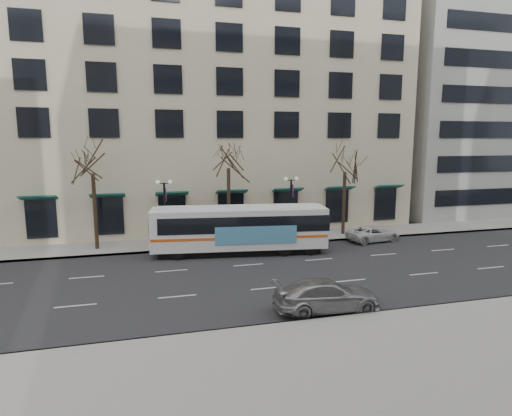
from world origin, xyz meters
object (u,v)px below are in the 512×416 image
object	(u,v)px
tree_far_mid	(228,156)
tree_far_right	(345,161)
city_bus	(241,228)
silver_car	(327,295)
white_pickup	(373,234)
lamp_post_right	(291,205)
lamp_post_left	(165,210)
tree_far_left	(92,160)

from	to	relation	value
tree_far_mid	tree_far_right	world-z (taller)	tree_far_mid
city_bus	silver_car	xyz separation A→B (m)	(1.66, -11.36, -1.11)
silver_car	white_pickup	bearing A→B (deg)	-35.11
tree_far_mid	city_bus	xyz separation A→B (m)	(0.19, -3.44, -5.05)
lamp_post_right	silver_car	world-z (taller)	lamp_post_right
lamp_post_left	city_bus	world-z (taller)	lamp_post_left
city_bus	white_pickup	world-z (taller)	city_bus
tree_far_left	city_bus	distance (m)	11.79
lamp_post_left	silver_car	xyz separation A→B (m)	(6.84, -14.20, -2.19)
city_bus	tree_far_mid	bearing A→B (deg)	100.60
tree_far_right	city_bus	distance (m)	11.36
tree_far_mid	silver_car	xyz separation A→B (m)	(1.85, -14.80, -6.15)
silver_car	lamp_post_right	bearing A→B (deg)	-9.60
lamp_post_right	city_bus	distance (m)	5.70
lamp_post_right	city_bus	xyz separation A→B (m)	(-4.82, -2.84, -1.08)
tree_far_left	silver_car	size ratio (longest dim) A/B	1.61
tree_far_mid	silver_car	size ratio (longest dim) A/B	1.65
tree_far_right	tree_far_left	bearing A→B (deg)	180.00
tree_far_right	lamp_post_right	world-z (taller)	tree_far_right
tree_far_mid	silver_car	world-z (taller)	tree_far_mid
tree_far_right	lamp_post_right	size ratio (longest dim) A/B	1.55
silver_car	lamp_post_left	bearing A→B (deg)	28.65
lamp_post_left	white_pickup	size ratio (longest dim) A/B	1.18
city_bus	tree_far_left	bearing A→B (deg)	168.82
city_bus	silver_car	world-z (taller)	city_bus
tree_far_left	lamp_post_right	bearing A→B (deg)	-2.29
lamp_post_right	white_pickup	world-z (taller)	lamp_post_right
tree_far_right	city_bus	world-z (taller)	tree_far_right
silver_car	white_pickup	xyz separation A→B (m)	(9.55, 12.20, -0.14)
lamp_post_left	city_bus	xyz separation A→B (m)	(5.18, -2.84, -1.08)
lamp_post_left	tree_far_mid	bearing A→B (deg)	6.85
tree_far_right	silver_car	distance (m)	17.82
tree_far_mid	white_pickup	world-z (taller)	tree_far_mid
tree_far_left	white_pickup	xyz separation A→B (m)	(21.40, -2.60, -6.09)
tree_far_left	tree_far_right	distance (m)	20.00
tree_far_left	lamp_post_right	size ratio (longest dim) A/B	1.60
lamp_post_left	white_pickup	world-z (taller)	lamp_post_left
tree_far_left	tree_far_mid	bearing A→B (deg)	0.00
tree_far_mid	tree_far_right	distance (m)	10.01
city_bus	lamp_post_left	bearing A→B (deg)	158.73
lamp_post_right	tree_far_right	bearing A→B (deg)	6.85
tree_far_left	tree_far_right	bearing A→B (deg)	0.00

